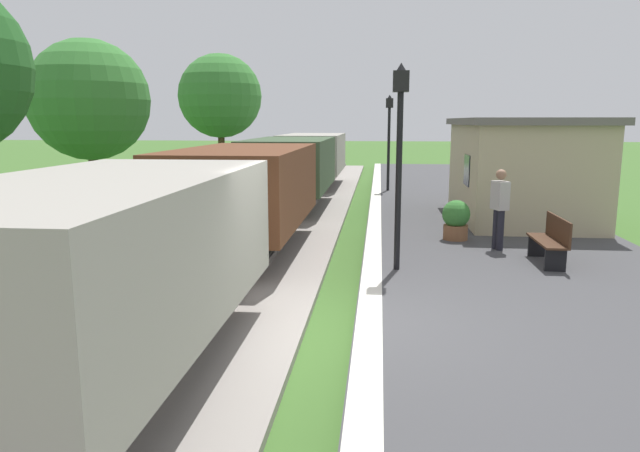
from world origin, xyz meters
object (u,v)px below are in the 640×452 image
bench_near_hut (551,239)px  tree_trackside_far (89,100)px  freight_train (272,179)px  tree_field_left (220,96)px  lamp_post_far (389,125)px  person_waiting (499,206)px  station_hut (520,168)px  lamp_post_near (400,129)px  potted_planter (456,219)px  bench_down_platform (472,185)px

bench_near_hut → tree_trackside_far: 12.95m
freight_train → tree_field_left: (-3.83, 8.91, 2.58)m
tree_field_left → freight_train: bearing=-66.7°
bench_near_hut → lamp_post_far: bearing=104.1°
bench_near_hut → lamp_post_far: lamp_post_far is taller
person_waiting → tree_trackside_far: bearing=-39.4°
station_hut → tree_trackside_far: tree_trackside_far is taller
bench_near_hut → lamp_post_near: 3.68m
potted_planter → lamp_post_near: bearing=-116.1°
station_hut → bench_down_platform: size_ratio=3.87×
bench_near_hut → lamp_post_far: 12.29m
freight_train → lamp_post_near: size_ratio=7.03×
lamp_post_far → bench_near_hut: bearing=-75.9°
station_hut → tree_trackside_far: size_ratio=1.10×
freight_train → lamp_post_far: size_ratio=7.03×
lamp_post_near → lamp_post_far: bearing=90.0°
freight_train → tree_field_left: bearing=113.3°
lamp_post_near → freight_train: bearing=122.6°
bench_near_hut → lamp_post_near: lamp_post_near is taller
tree_field_left → lamp_post_far: bearing=-11.9°
bench_down_platform → tree_field_left: 11.11m
potted_planter → lamp_post_far: lamp_post_far is taller
bench_down_platform → tree_trackside_far: tree_trackside_far is taller
bench_near_hut → tree_trackside_far: tree_trackside_far is taller
potted_planter → lamp_post_far: size_ratio=0.25×
station_hut → bench_near_hut: bearing=-96.4°
bench_near_hut → bench_down_platform: 9.73m
lamp_post_near → person_waiting: bearing=41.3°
station_hut → person_waiting: (-1.36, -4.22, -0.47)m
person_waiting → lamp_post_near: 3.33m
station_hut → bench_near_hut: station_hut is taller
freight_train → lamp_post_near: bearing=-57.4°
freight_train → tree_trackside_far: size_ratio=4.94×
lamp_post_far → station_hut: bearing=-60.8°
person_waiting → lamp_post_far: 10.91m
freight_train → station_hut: station_hut is taller
freight_train → bench_near_hut: freight_train is taller
freight_train → bench_down_platform: freight_train is taller
bench_near_hut → tree_field_left: bearing=127.1°
bench_near_hut → lamp_post_far: (-2.94, 11.75, 2.08)m
bench_near_hut → person_waiting: size_ratio=0.88×
bench_near_hut → bench_down_platform: bearing=90.0°
potted_planter → bench_near_hut: bearing=-55.2°
freight_train → person_waiting: bearing=-30.1°
lamp_post_near → tree_trackside_far: 10.43m
bench_down_platform → tree_field_left: size_ratio=0.26×
freight_train → bench_down_platform: 8.24m
station_hut → tree_field_left: bearing=143.6°
person_waiting → tree_trackside_far: size_ratio=0.32×
person_waiting → bench_near_hut: bearing=102.5°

